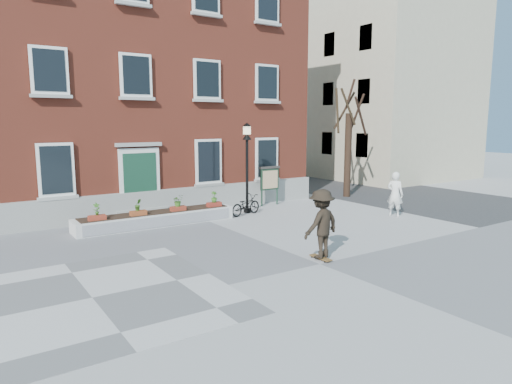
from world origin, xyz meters
TOP-DOWN VIEW (x-y plane):
  - ground at (0.00, 0.00)m, footprint 100.00×100.00m
  - checker_patch at (-6.00, 1.00)m, footprint 6.00×6.00m
  - bicycle at (1.90, 6.89)m, footprint 1.76×1.00m
  - parked_car at (10.55, 16.85)m, footprint 3.26×4.98m
  - bystander at (7.00, 3.19)m, footprint 0.66×0.81m
  - brick_building at (-2.00, 13.98)m, footprint 18.40×10.85m
  - planter_assembly at (-1.99, 7.18)m, footprint 6.20×1.12m
  - bare_tree at (9.01, 8.01)m, footprint 1.83×1.83m
  - side_street at (17.99, 19.78)m, footprint 15.20×36.00m
  - lamp_post at (2.26, 7.33)m, footprint 0.40×0.40m
  - notice_board at (4.09, 8.21)m, footprint 1.10×0.16m
  - skateboarder at (0.30, 0.31)m, footprint 1.39×0.92m

SIDE VIEW (x-z plane):
  - ground at x=0.00m, z-range 0.00..0.00m
  - checker_patch at x=-6.00m, z-range 0.00..0.01m
  - planter_assembly at x=-1.99m, z-range -0.27..0.88m
  - bicycle at x=1.90m, z-range 0.00..0.88m
  - parked_car at x=10.55m, z-range 0.00..1.55m
  - bystander at x=7.00m, z-range 0.00..1.90m
  - skateboarder at x=0.30m, z-range 0.03..2.11m
  - notice_board at x=4.09m, z-range 0.33..2.20m
  - lamp_post at x=2.26m, z-range 0.57..4.50m
  - bare_tree at x=9.01m, z-range -0.29..5.87m
  - brick_building at x=-2.00m, z-range 0.00..12.60m
  - side_street at x=17.99m, z-range -0.23..14.27m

